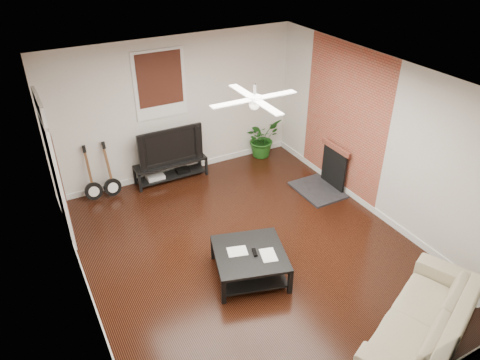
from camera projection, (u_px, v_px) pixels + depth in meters
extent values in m
cube|color=black|center=(252.00, 253.00, 7.21)|extent=(5.00, 6.00, 0.01)
cube|color=white|center=(255.00, 84.00, 5.76)|extent=(5.00, 6.00, 0.01)
cube|color=silver|center=(177.00, 109.00, 8.75)|extent=(5.00, 0.01, 2.80)
cube|color=silver|center=(411.00, 321.00, 4.22)|extent=(5.00, 0.01, 2.80)
cube|color=silver|center=(75.00, 227.00, 5.47)|extent=(0.01, 6.00, 2.80)
cube|color=silver|center=(383.00, 142.00, 7.50)|extent=(0.01, 6.00, 2.80)
cube|color=#B44E3A|center=(343.00, 121.00, 8.25)|extent=(0.02, 2.20, 2.80)
cube|color=black|center=(326.00, 169.00, 8.62)|extent=(0.80, 1.10, 0.92)
cube|color=#39160F|center=(160.00, 84.00, 8.32)|extent=(1.00, 0.06, 1.30)
cube|color=white|center=(56.00, 169.00, 6.99)|extent=(0.08, 1.00, 2.50)
cube|color=black|center=(171.00, 170.00, 9.08)|extent=(1.46, 0.39, 0.41)
imported|color=black|center=(168.00, 144.00, 8.79)|extent=(1.30, 0.17, 0.75)
cube|color=black|center=(250.00, 263.00, 6.67)|extent=(1.27, 1.27, 0.43)
imported|color=#C3B092|center=(425.00, 319.00, 5.61)|extent=(2.41, 1.71, 0.66)
imported|color=#1C5217|center=(262.00, 138.00, 9.87)|extent=(0.93, 0.87, 0.85)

